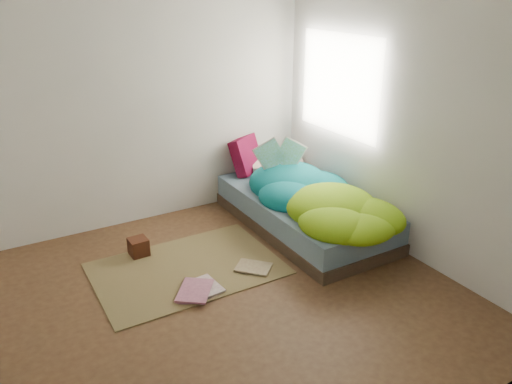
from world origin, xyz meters
TOP-DOWN VIEW (x-y plane):
  - ground at (0.00, 0.00)m, footprint 3.50×3.50m
  - room_walls at (0.01, 0.01)m, footprint 3.54×3.54m
  - bed at (1.22, 0.72)m, footprint 1.00×2.00m
  - duvet at (1.22, 0.50)m, footprint 0.96×1.84m
  - rug at (-0.15, 0.55)m, footprint 1.60×1.10m
  - pillow_floral at (1.41, 1.52)m, footprint 0.68×0.58m
  - pillow_magenta at (1.06, 1.64)m, footprint 0.42×0.33m
  - open_book at (1.13, 1.04)m, footprint 0.45×0.25m
  - wooden_box at (-0.44, 1.00)m, footprint 0.17×0.17m
  - floor_book_a at (-0.26, 0.17)m, footprint 0.25×0.32m
  - floor_book_b at (-0.35, 0.24)m, footprint 0.41×0.43m
  - floor_book_c at (0.27, 0.17)m, footprint 0.36×0.37m

SIDE VIEW (x-z plane):
  - ground at x=0.00m, z-range 0.00..0.00m
  - rug at x=-0.15m, z-range 0.00..0.01m
  - floor_book_c at x=0.27m, z-range 0.01..0.03m
  - floor_book_a at x=-0.26m, z-range 0.01..0.04m
  - floor_book_b at x=-0.35m, z-range 0.01..0.04m
  - wooden_box at x=-0.44m, z-range 0.01..0.18m
  - bed at x=1.22m, z-range 0.00..0.34m
  - pillow_floral at x=1.41m, z-range 0.34..0.47m
  - duvet at x=1.22m, z-range 0.34..0.68m
  - pillow_magenta at x=1.06m, z-range 0.34..0.75m
  - open_book at x=1.13m, z-range 0.68..0.95m
  - room_walls at x=0.01m, z-range 0.32..2.94m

